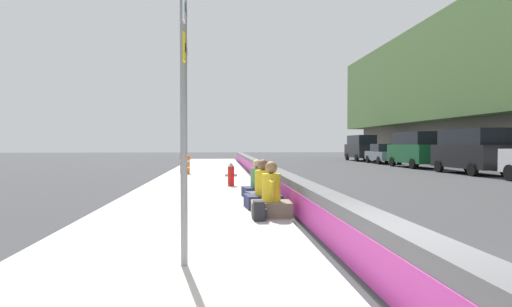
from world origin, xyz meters
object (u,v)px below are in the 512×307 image
Objects in this scene: seated_person_rear at (262,190)px; seated_person_far at (257,185)px; fire_hydrant at (231,174)px; seated_person_middle at (263,193)px; route_sign_post at (184,106)px; parked_car_midline at (415,149)px; construction_barrel at (185,165)px; seated_person_foreground at (271,199)px; parked_car_fourth at (471,150)px; backpack at (259,211)px; parked_car_farther at (361,147)px; parked_car_far at (383,154)px.

seated_person_rear is 0.93× the size of seated_person_far.
fire_hydrant is 5.61m from seated_person_middle.
route_sign_post is 3.46× the size of seated_person_rear.
seated_person_middle is at bearing 145.81° from parked_car_midline.
seated_person_far reaches higher than construction_barrel.
seated_person_foreground is 0.23× the size of parked_car_fourth.
fire_hydrant is at bearing -4.80° from route_sign_post.
seated_person_rear is (-4.57, -0.71, -0.12)m from fire_hydrant.
seated_person_middle is 0.23× the size of parked_car_midline.
route_sign_post reaches higher than construction_barrel.
backpack is 19.50m from parked_car_fourth.
parked_car_fourth is at bearing -48.58° from seated_person_rear.
route_sign_post is at bearing 167.42° from seated_person_far.
fire_hydrant is 0.17× the size of parked_car_midline.
parked_car_farther reaches higher than fire_hydrant.
route_sign_post is 17.23m from construction_barrel.
parked_car_farther is at bearing -0.59° from parked_car_midline.
fire_hydrant is 23.85m from parked_car_far.
parked_car_fourth reaches higher than seated_person_foreground.
parked_car_midline is (23.82, -14.44, -0.86)m from route_sign_post.
parked_car_fourth is at bearing -46.33° from seated_person_middle.
backpack is at bearing -22.01° from route_sign_post.
seated_person_foreground is 1.27× the size of construction_barrel.
parked_car_far is at bearing 0.52° from parked_car_fourth.
seated_person_middle reaches higher than construction_barrel.
backpack is (-2.68, 0.32, -0.13)m from seated_person_rear.
seated_person_foreground is at bearing -167.59° from construction_barrel.
seated_person_far is 0.22× the size of parked_car_midline.
seated_person_far is (-3.42, -0.68, -0.10)m from fire_hydrant.
backpack is 14.22m from construction_barrel.
seated_person_far is (1.15, 0.03, 0.02)m from seated_person_rear.
construction_barrel is 0.18× the size of parked_car_fourth.
seated_person_foreground and seated_person_middle have the same top height.
route_sign_post reaches higher than seated_person_foreground.
parked_car_farther is (5.91, -0.06, 0.49)m from parked_car_far.
seated_person_far is 10.56m from construction_barrel.
seated_person_far is at bearing -163.80° from construction_barrel.
parked_car_farther reaches higher than seated_person_middle.
seated_person_far is 0.24× the size of parked_car_far.
parked_car_fourth and parked_car_midline have the same top height.
parked_car_farther reaches higher than backpack.
seated_person_foreground is at bearing -174.08° from fire_hydrant.
route_sign_post is 33.30m from parked_car_far.
route_sign_post reaches higher than parked_car_midline.
parked_car_far is (25.14, -12.98, 0.35)m from seated_person_middle.
parked_car_midline is (13.44, -13.57, 0.77)m from fire_hydrant.
parked_car_fourth is at bearing -51.61° from seated_person_far.
fire_hydrant is 15.41m from parked_car_fourth.
route_sign_post is at bearing 157.99° from backpack.
seated_person_rear is at bearing -3.76° from seated_person_middle.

